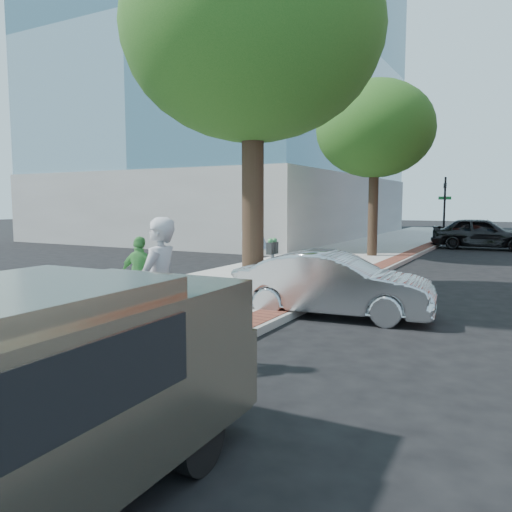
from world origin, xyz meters
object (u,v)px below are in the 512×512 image
Objects in this scene: person_gray at (159,289)px; sedan_silver at (333,284)px; person_green at (141,275)px; parking_meter at (272,259)px; person_officer at (254,247)px; bg_car at (482,233)px.

person_gray is 0.49× the size of sedan_silver.
parking_meter is at bearing -153.43° from person_green.
sedan_silver is at bearing 159.49° from person_gray.
person_gray is 4.49m from sedan_silver.
sedan_silver is at bearing -154.27° from person_green.
person_officer is 3.61m from sedan_silver.
person_officer is (-1.99, 6.37, 0.00)m from person_gray.
parking_meter is 1.38m from sedan_silver.
sedan_silver is at bearing 177.74° from person_officer.
person_green reaches higher than sedan_silver.
person_gray is 1.30× the size of person_green.
person_officer is at bearing -170.69° from person_gray.
bg_car is at bearing -112.85° from person_green.
sedan_silver is (1.05, 0.70, -0.54)m from parking_meter.
person_gray is 3.05m from person_green.
person_gray is at bearing -88.63° from parking_meter.
person_gray reaches higher than sedan_silver.
person_officer reaches higher than parking_meter.
sedan_silver is at bearing 174.28° from bg_car.
person_green is 20.54m from bg_car.
person_gray is at bearing 139.34° from person_officer.
person_green is at bearing 119.20° from person_officer.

